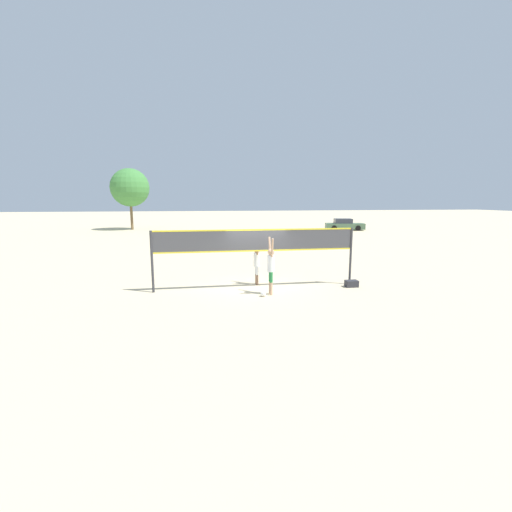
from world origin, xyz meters
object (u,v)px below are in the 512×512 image
at_px(volleyball_net, 256,244).
at_px(volleyball, 263,294).
at_px(gear_bag, 352,284).
at_px(parked_car_near, 344,225).
at_px(player_blocker, 257,261).
at_px(tree_left_cluster, 130,188).
at_px(player_spiker, 271,265).

xyz_separation_m(volleyball_net, volleyball, (0.07, -1.33, -1.78)).
distance_m(volleyball, gear_bag, 4.14).
bearing_deg(parked_car_near, player_blocker, -108.62).
bearing_deg(tree_left_cluster, volleyball_net, -70.89).
bearing_deg(gear_bag, volleyball_net, 173.33).
xyz_separation_m(player_spiker, player_blocker, (-0.28, 1.68, -0.15)).
distance_m(volleyball_net, parked_car_near, 30.15).
distance_m(player_spiker, player_blocker, 1.71).
distance_m(gear_bag, parked_car_near, 28.70).
relative_size(volleyball_net, volleyball, 39.19).
height_order(player_spiker, tree_left_cluster, tree_left_cluster).
bearing_deg(gear_bag, parked_car_near, 66.99).
bearing_deg(tree_left_cluster, player_spiker, -70.81).
relative_size(player_blocker, volleyball, 9.24).
distance_m(player_spiker, volleyball, 1.18).
bearing_deg(volleyball, gear_bag, 11.77).
xyz_separation_m(player_spiker, tree_left_cluster, (-11.12, 31.97, 3.98)).
bearing_deg(player_blocker, gear_bag, 74.67).
bearing_deg(gear_bag, tree_left_cluster, 115.30).
xyz_separation_m(volleyball_net, tree_left_cluster, (-10.70, 30.89, 3.30)).
xyz_separation_m(volleyball_net, player_blocker, (0.13, 0.61, -0.82)).
distance_m(volleyball, parked_car_near, 31.25).
height_order(volleyball, tree_left_cluster, tree_left_cluster).
xyz_separation_m(player_spiker, gear_bag, (3.71, 0.59, -1.07)).
xyz_separation_m(gear_bag, parked_car_near, (11.22, 26.41, 0.49)).
xyz_separation_m(volleyball_net, player_spiker, (0.42, -1.07, -0.67)).
xyz_separation_m(player_blocker, tree_left_cluster, (-10.84, 30.28, 4.13)).
relative_size(gear_bag, tree_left_cluster, 0.07).
bearing_deg(player_spiker, parked_car_near, -28.93).
bearing_deg(volleyball, player_blocker, 88.20).
bearing_deg(parked_car_near, gear_bag, -100.64).
xyz_separation_m(volleyball_net, parked_car_near, (15.34, 25.93, -1.25)).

